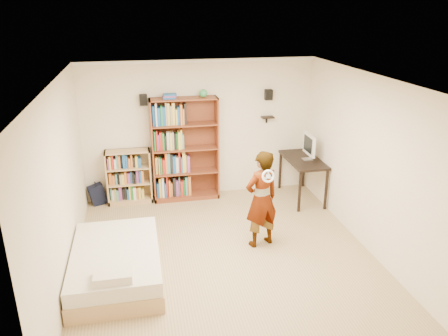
# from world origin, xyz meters

# --- Properties ---
(ground) EXTENTS (4.50, 5.00, 0.01)m
(ground) POSITION_xyz_m (0.00, 0.00, 0.00)
(ground) COLOR tan
(ground) RESTS_ON ground
(room_shell) EXTENTS (4.52, 5.02, 2.71)m
(room_shell) POSITION_xyz_m (0.00, 0.00, 1.76)
(room_shell) COLOR white
(room_shell) RESTS_ON ground
(crown_molding) EXTENTS (4.50, 5.00, 0.06)m
(crown_molding) POSITION_xyz_m (0.00, 0.00, 2.67)
(crown_molding) COLOR white
(crown_molding) RESTS_ON room_shell
(speaker_left) EXTENTS (0.14, 0.12, 0.20)m
(speaker_left) POSITION_xyz_m (-1.05, 2.40, 2.00)
(speaker_left) COLOR black
(speaker_left) RESTS_ON room_shell
(speaker_right) EXTENTS (0.14, 0.12, 0.20)m
(speaker_right) POSITION_xyz_m (1.35, 2.40, 2.00)
(speaker_right) COLOR black
(speaker_right) RESTS_ON room_shell
(wall_shelf) EXTENTS (0.25, 0.16, 0.02)m
(wall_shelf) POSITION_xyz_m (1.35, 2.41, 1.55)
(wall_shelf) COLOR black
(wall_shelf) RESTS_ON room_shell
(tall_bookshelf) EXTENTS (1.28, 0.37, 2.02)m
(tall_bookshelf) POSITION_xyz_m (-0.32, 2.31, 1.01)
(tall_bookshelf) COLOR brown
(tall_bookshelf) RESTS_ON ground
(low_bookshelf) EXTENTS (0.85, 0.32, 1.06)m
(low_bookshelf) POSITION_xyz_m (-1.42, 2.34, 0.53)
(low_bookshelf) COLOR tan
(low_bookshelf) RESTS_ON ground
(computer_desk) EXTENTS (0.61, 1.22, 0.83)m
(computer_desk) POSITION_xyz_m (1.92, 1.84, 0.42)
(computer_desk) COLOR black
(computer_desk) RESTS_ON ground
(imac) EXTENTS (0.16, 0.51, 0.50)m
(imac) POSITION_xyz_m (1.98, 1.78, 1.08)
(imac) COLOR silver
(imac) RESTS_ON computer_desk
(daybed) EXTENTS (1.22, 1.88, 0.55)m
(daybed) POSITION_xyz_m (-1.62, -0.21, 0.28)
(daybed) COLOR silver
(daybed) RESTS_ON ground
(person) EXTENTS (0.67, 0.54, 1.59)m
(person) POSITION_xyz_m (0.63, 0.27, 0.79)
(person) COLOR black
(person) RESTS_ON ground
(wii_wheel) EXTENTS (0.20, 0.07, 0.20)m
(wii_wheel) POSITION_xyz_m (0.63, -0.03, 1.30)
(wii_wheel) COLOR silver
(wii_wheel) RESTS_ON person
(navy_bag) EXTENTS (0.36, 0.30, 0.43)m
(navy_bag) POSITION_xyz_m (-2.04, 2.35, 0.21)
(navy_bag) COLOR black
(navy_bag) RESTS_ON ground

